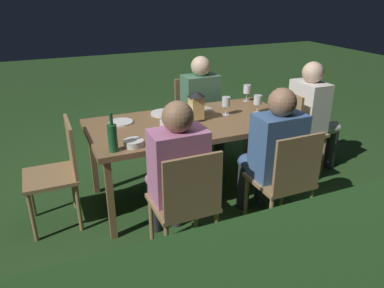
{
  "coord_description": "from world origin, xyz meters",
  "views": [
    {
      "loc": [
        1.21,
        2.79,
        1.82
      ],
      "look_at": [
        0.0,
        0.0,
        0.51
      ],
      "focal_mm": 34.45,
      "sensor_mm": 36.0,
      "label": 1
    }
  ],
  "objects_px": {
    "chair_side_right_a": "(286,179)",
    "bowl_olives": "(170,123)",
    "dining_table": "(192,127)",
    "wine_glass_b": "(226,102)",
    "person_in_green": "(203,105)",
    "chair_side_right_b": "(186,202)",
    "plate_b": "(121,122)",
    "person_in_blue": "(272,150)",
    "chair_head_near": "(296,128)",
    "person_in_pink": "(175,169)",
    "bowl_salad": "(195,127)",
    "plate_a": "(164,113)",
    "bowl_bread": "(203,111)",
    "lantern_centerpiece": "(196,104)",
    "wine_glass_a": "(258,101)",
    "chair_head_far": "(59,169)",
    "green_bottle_on_table": "(113,137)",
    "person_in_cream": "(313,112)",
    "bowl_dip": "(134,143)",
    "wine_glass_c": "(247,90)",
    "chair_side_left_a": "(195,113)"
  },
  "relations": [
    {
      "from": "chair_side_right_a",
      "to": "bowl_olives",
      "type": "distance_m",
      "value": 1.06
    },
    {
      "from": "dining_table",
      "to": "wine_glass_b",
      "type": "xyz_separation_m",
      "value": [
        -0.36,
        -0.04,
        0.17
      ]
    },
    {
      "from": "person_in_green",
      "to": "chair_side_right_b",
      "type": "relative_size",
      "value": 1.32
    },
    {
      "from": "plate_b",
      "to": "bowl_olives",
      "type": "distance_m",
      "value": 0.43
    },
    {
      "from": "chair_side_right_a",
      "to": "chair_side_right_b",
      "type": "xyz_separation_m",
      "value": [
        0.81,
        0.0,
        0.0
      ]
    },
    {
      "from": "person_in_blue",
      "to": "chair_head_near",
      "type": "height_order",
      "value": "person_in_blue"
    },
    {
      "from": "person_in_pink",
      "to": "bowl_salad",
      "type": "relative_size",
      "value": 9.19
    },
    {
      "from": "plate_b",
      "to": "bowl_olives",
      "type": "relative_size",
      "value": 1.23
    },
    {
      "from": "chair_side_right_a",
      "to": "chair_side_right_b",
      "type": "bearing_deg",
      "value": 0.0
    },
    {
      "from": "plate_a",
      "to": "bowl_olives",
      "type": "relative_size",
      "value": 1.49
    },
    {
      "from": "dining_table",
      "to": "chair_side_right_b",
      "type": "bearing_deg",
      "value": 64.2
    },
    {
      "from": "plate_b",
      "to": "bowl_bread",
      "type": "xyz_separation_m",
      "value": [
        -0.77,
        0.03,
        0.01
      ]
    },
    {
      "from": "lantern_centerpiece",
      "to": "wine_glass_a",
      "type": "xyz_separation_m",
      "value": [
        -0.6,
        0.04,
        -0.03
      ]
    },
    {
      "from": "person_in_pink",
      "to": "plate_a",
      "type": "bearing_deg",
      "value": -105.01
    },
    {
      "from": "person_in_green",
      "to": "chair_side_right_b",
      "type": "height_order",
      "value": "person_in_green"
    },
    {
      "from": "chair_side_right_a",
      "to": "chair_head_far",
      "type": "bearing_deg",
      "value": -28.34
    },
    {
      "from": "person_in_blue",
      "to": "chair_head_far",
      "type": "bearing_deg",
      "value": -22.46
    },
    {
      "from": "person_in_green",
      "to": "green_bottle_on_table",
      "type": "height_order",
      "value": "person_in_green"
    },
    {
      "from": "lantern_centerpiece",
      "to": "bowl_olives",
      "type": "distance_m",
      "value": 0.29
    },
    {
      "from": "person_in_cream",
      "to": "bowl_dip",
      "type": "bearing_deg",
      "value": 9.45
    },
    {
      "from": "chair_side_right_a",
      "to": "wine_glass_a",
      "type": "distance_m",
      "value": 0.92
    },
    {
      "from": "wine_glass_b",
      "to": "person_in_green",
      "type": "bearing_deg",
      "value": -94.61
    },
    {
      "from": "chair_side_right_a",
      "to": "person_in_blue",
      "type": "bearing_deg",
      "value": -90.0
    },
    {
      "from": "chair_side_right_b",
      "to": "lantern_centerpiece",
      "type": "distance_m",
      "value": 1.04
    },
    {
      "from": "chair_head_far",
      "to": "wine_glass_a",
      "type": "distance_m",
      "value": 1.83
    },
    {
      "from": "wine_glass_b",
      "to": "wine_glass_c",
      "type": "bearing_deg",
      "value": -143.02
    },
    {
      "from": "chair_side_right_a",
      "to": "person_in_cream",
      "type": "xyz_separation_m",
      "value": [
        -0.94,
        -0.84,
        0.15
      ]
    },
    {
      "from": "chair_head_near",
      "to": "dining_table",
      "type": "bearing_deg",
      "value": 0.0
    },
    {
      "from": "wine_glass_a",
      "to": "wine_glass_c",
      "type": "bearing_deg",
      "value": -106.7
    },
    {
      "from": "chair_side_left_a",
      "to": "bowl_bread",
      "type": "relative_size",
      "value": 5.13
    },
    {
      "from": "plate_a",
      "to": "person_in_blue",
      "type": "bearing_deg",
      "value": 121.13
    },
    {
      "from": "green_bottle_on_table",
      "to": "plate_a",
      "type": "bearing_deg",
      "value": -133.47
    },
    {
      "from": "chair_side_right_a",
      "to": "chair_head_near",
      "type": "xyz_separation_m",
      "value": [
        -0.74,
        -0.84,
        0.0
      ]
    },
    {
      "from": "dining_table",
      "to": "chair_head_near",
      "type": "xyz_separation_m",
      "value": [
        -1.15,
        0.0,
        -0.18
      ]
    },
    {
      "from": "bowl_dip",
      "to": "chair_side_left_a",
      "type": "bearing_deg",
      "value": -131.16
    },
    {
      "from": "chair_side_left_a",
      "to": "green_bottle_on_table",
      "type": "bearing_deg",
      "value": 45.57
    },
    {
      "from": "person_in_cream",
      "to": "chair_head_far",
      "type": "bearing_deg",
      "value": -0.0
    },
    {
      "from": "person_in_pink",
      "to": "green_bottle_on_table",
      "type": "height_order",
      "value": "person_in_pink"
    },
    {
      "from": "person_in_pink",
      "to": "chair_side_left_a",
      "type": "bearing_deg",
      "value": -118.7
    },
    {
      "from": "person_in_blue",
      "to": "wine_glass_a",
      "type": "xyz_separation_m",
      "value": [
        -0.25,
        -0.62,
        0.2
      ]
    },
    {
      "from": "dining_table",
      "to": "chair_side_right_b",
      "type": "height_order",
      "value": "chair_side_right_b"
    },
    {
      "from": "chair_head_near",
      "to": "wine_glass_c",
      "type": "distance_m",
      "value": 0.63
    },
    {
      "from": "person_in_green",
      "to": "chair_head_near",
      "type": "distance_m",
      "value": 0.99
    },
    {
      "from": "lantern_centerpiece",
      "to": "green_bottle_on_table",
      "type": "xyz_separation_m",
      "value": [
        0.81,
        0.37,
        -0.04
      ]
    },
    {
      "from": "lantern_centerpiece",
      "to": "person_in_cream",
      "type": "bearing_deg",
      "value": 179.3
    },
    {
      "from": "chair_side_right_b",
      "to": "bowl_dip",
      "type": "distance_m",
      "value": 0.61
    },
    {
      "from": "person_in_green",
      "to": "person_in_blue",
      "type": "distance_m",
      "value": 1.28
    },
    {
      "from": "chair_side_right_b",
      "to": "person_in_pink",
      "type": "distance_m",
      "value": 0.25
    },
    {
      "from": "person_in_green",
      "to": "bowl_bread",
      "type": "bearing_deg",
      "value": 64.8
    },
    {
      "from": "person_in_green",
      "to": "green_bottle_on_table",
      "type": "distance_m",
      "value": 1.55
    }
  ]
}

